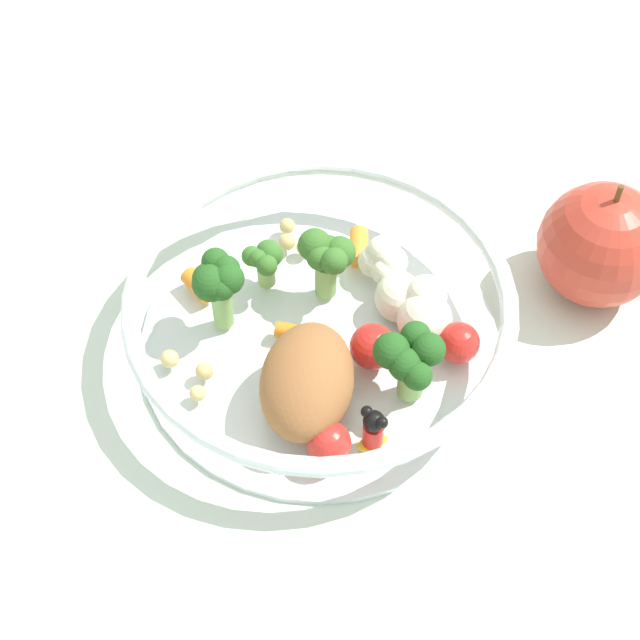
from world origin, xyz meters
The scene contains 3 objects.
ground_plane centered at (0.00, 0.00, 0.00)m, with size 2.40×2.40×0.00m, color silver.
food_container centered at (0.00, 0.01, 0.03)m, with size 0.24×0.24×0.07m.
loose_apple centered at (-0.16, 0.09, 0.04)m, with size 0.08×0.08×0.09m.
Camera 1 is at (0.26, 0.26, 0.51)m, focal length 54.16 mm.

